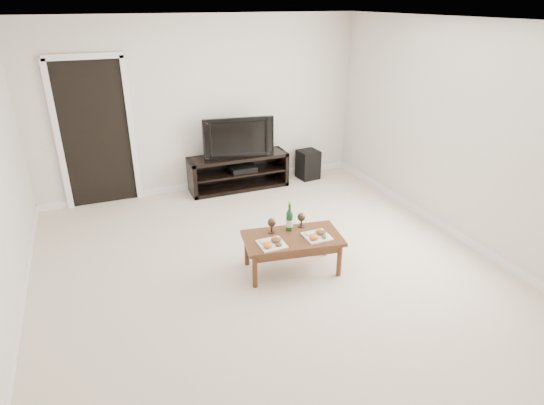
{
  "coord_description": "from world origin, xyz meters",
  "views": [
    {
      "loc": [
        -1.6,
        -3.95,
        2.79
      ],
      "look_at": [
        0.15,
        0.33,
        0.7
      ],
      "focal_mm": 30.0,
      "sensor_mm": 36.0,
      "label": 1
    }
  ],
  "objects": [
    {
      "name": "wine_bottle",
      "position": [
        0.28,
        0.14,
        0.59
      ],
      "size": [
        0.07,
        0.07,
        0.35
      ],
      "primitive_type": "cylinder",
      "color": "#103D1A",
      "rests_on": "coffee_table"
    },
    {
      "name": "plate_right",
      "position": [
        0.49,
        -0.13,
        0.45
      ],
      "size": [
        0.27,
        0.27,
        0.07
      ],
      "primitive_type": "cube",
      "color": "white",
      "rests_on": "coffee_table"
    },
    {
      "name": "television",
      "position": [
        0.46,
        2.5,
        0.86
      ],
      "size": [
        1.09,
        0.3,
        0.62
      ],
      "primitive_type": "imported",
      "rotation": [
        0.0,
        0.0,
        -0.15
      ],
      "color": "black",
      "rests_on": "media_console"
    },
    {
      "name": "floor",
      "position": [
        0.0,
        0.0,
        0.0
      ],
      "size": [
        5.5,
        5.5,
        0.0
      ],
      "primitive_type": "plane",
      "color": "beige",
      "rests_on": "ground"
    },
    {
      "name": "plate_left",
      "position": [
        -0.03,
        -0.1,
        0.45
      ],
      "size": [
        0.27,
        0.27,
        0.07
      ],
      "primitive_type": "cube",
      "color": "white",
      "rests_on": "coffee_table"
    },
    {
      "name": "doorway",
      "position": [
        -1.55,
        2.73,
        1.02
      ],
      "size": [
        0.9,
        0.02,
        2.05
      ],
      "primitive_type": "cube",
      "color": "black",
      "rests_on": "ground"
    },
    {
      "name": "back_wall",
      "position": [
        0.0,
        2.77,
        1.3
      ],
      "size": [
        5.0,
        0.04,
        2.6
      ],
      "primitive_type": "cube",
      "color": "silver",
      "rests_on": "ground"
    },
    {
      "name": "coffee_table",
      "position": [
        0.25,
        -0.02,
        0.21
      ],
      "size": [
        1.13,
        0.73,
        0.42
      ],
      "primitive_type": "cube",
      "rotation": [
        0.0,
        0.0,
        -0.15
      ],
      "color": "#592F18",
      "rests_on": "ground"
    },
    {
      "name": "subwoofer",
      "position": [
        1.68,
        2.49,
        0.24
      ],
      "size": [
        0.35,
        0.35,
        0.48
      ],
      "primitive_type": "cube",
      "rotation": [
        0.0,
        0.0,
        0.1
      ],
      "color": "black",
      "rests_on": "ground"
    },
    {
      "name": "goblet_left",
      "position": [
        0.08,
        0.16,
        0.51
      ],
      "size": [
        0.09,
        0.09,
        0.17
      ],
      "primitive_type": null,
      "color": "#392B1F",
      "rests_on": "coffee_table"
    },
    {
      "name": "goblet_right",
      "position": [
        0.44,
        0.16,
        0.51
      ],
      "size": [
        0.09,
        0.09,
        0.17
      ],
      "primitive_type": null,
      "color": "#392B1F",
      "rests_on": "coffee_table"
    },
    {
      "name": "media_console",
      "position": [
        0.46,
        2.5,
        0.28
      ],
      "size": [
        1.56,
        0.45,
        0.55
      ],
      "primitive_type": "cube",
      "color": "black",
      "rests_on": "ground"
    },
    {
      "name": "av_receiver",
      "position": [
        0.53,
        2.48,
        0.33
      ],
      "size": [
        0.4,
        0.3,
        0.08
      ],
      "primitive_type": "cube",
      "rotation": [
        0.0,
        0.0,
        -0.0
      ],
      "color": "black",
      "rests_on": "media_console"
    },
    {
      "name": "ceiling",
      "position": [
        0.0,
        0.0,
        2.62
      ],
      "size": [
        5.0,
        5.5,
        0.04
      ],
      "primitive_type": "cube",
      "color": "white",
      "rests_on": "back_wall"
    }
  ]
}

